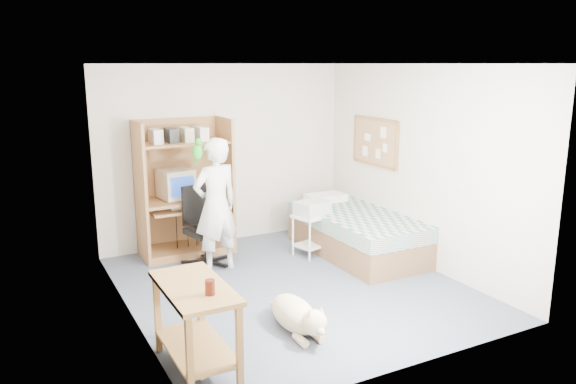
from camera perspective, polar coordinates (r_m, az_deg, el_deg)
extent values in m
plane|color=#4A5264|center=(6.54, 0.44, -9.57)|extent=(4.00, 4.00, 0.00)
cube|color=beige|center=(7.96, -6.39, 3.80)|extent=(3.60, 0.02, 2.50)
cube|color=beige|center=(7.18, 13.22, 2.55)|extent=(0.02, 4.00, 2.50)
cube|color=beige|center=(5.57, -16.08, -0.58)|extent=(0.02, 4.00, 2.50)
cube|color=white|center=(6.04, 0.48, 12.91)|extent=(3.60, 4.00, 0.02)
cube|color=brown|center=(7.37, -14.74, -0.05)|extent=(0.04, 0.60, 1.80)
cube|color=brown|center=(7.71, -6.33, 0.85)|extent=(0.04, 0.60, 1.80)
cube|color=brown|center=(7.79, -11.09, 0.82)|extent=(1.20, 0.02, 1.80)
cube|color=brown|center=(7.55, -10.39, -0.78)|extent=(1.12, 0.60, 0.04)
cube|color=brown|center=(7.50, -10.18, -1.65)|extent=(1.00, 0.50, 0.03)
cube|color=brown|center=(7.41, -10.63, 4.94)|extent=(1.12, 0.55, 0.03)
cube|color=brown|center=(7.74, -10.19, -5.74)|extent=(1.12, 0.60, 0.10)
cube|color=brown|center=(7.60, 6.97, -4.96)|extent=(1.00, 2.00, 0.36)
cube|color=#2F707D|center=(7.52, 7.03, -2.93)|extent=(1.02, 2.02, 0.20)
cube|color=white|center=(8.13, 3.85, -0.63)|extent=(0.55, 0.35, 0.12)
cube|color=brown|center=(4.67, -9.51, -9.54)|extent=(0.50, 1.00, 0.04)
cube|color=brown|center=(4.40, -9.95, -16.58)|extent=(0.05, 0.05, 0.70)
cube|color=brown|center=(4.52, -4.94, -15.58)|extent=(0.05, 0.05, 0.70)
cube|color=brown|center=(5.17, -13.12, -12.01)|extent=(0.05, 0.05, 0.70)
cube|color=brown|center=(5.27, -8.84, -11.32)|extent=(0.05, 0.05, 0.70)
cube|color=brown|center=(4.90, -9.27, -15.28)|extent=(0.46, 0.92, 0.03)
cube|color=#9B6945|center=(7.83, 8.85, 5.05)|extent=(0.03, 0.90, 0.60)
cube|color=brown|center=(7.79, 8.91, 7.31)|extent=(0.04, 0.94, 0.04)
cube|color=brown|center=(7.88, 8.75, 2.82)|extent=(0.04, 0.94, 0.04)
cylinder|color=black|center=(7.28, -8.23, -7.01)|extent=(0.56, 0.56, 0.06)
cylinder|color=black|center=(7.22, -8.27, -5.68)|extent=(0.06, 0.06, 0.37)
cube|color=black|center=(7.15, -8.33, -3.98)|extent=(0.51, 0.51, 0.07)
cube|color=black|center=(7.25, -9.29, -1.26)|extent=(0.40, 0.13, 0.51)
cube|color=black|center=(7.00, -10.00, -3.22)|extent=(0.09, 0.28, 0.04)
cube|color=black|center=(7.23, -6.79, -2.59)|extent=(0.09, 0.28, 0.04)
imported|color=silver|center=(6.84, -7.34, -1.37)|extent=(0.67, 0.51, 1.65)
ellipsoid|color=#148D21|center=(6.66, -9.18, 4.04)|extent=(0.12, 0.12, 0.19)
sphere|color=#148D21|center=(6.61, -9.05, 5.05)|extent=(0.08, 0.08, 0.08)
cone|color=#E24C14|center=(6.57, -8.86, 5.01)|extent=(0.04, 0.04, 0.03)
cylinder|color=#148D21|center=(6.72, -9.35, 3.14)|extent=(0.05, 0.14, 0.12)
ellipsoid|color=beige|center=(5.51, 0.60, -12.26)|extent=(0.34, 0.70, 0.32)
sphere|color=beige|center=(5.17, 2.70, -13.10)|extent=(0.23, 0.23, 0.23)
cone|color=beige|center=(5.08, 2.24, -12.23)|extent=(0.07, 0.07, 0.09)
cone|color=beige|center=(5.14, 3.40, -11.96)|extent=(0.07, 0.07, 0.09)
ellipsoid|color=beige|center=(5.11, 3.26, -13.91)|extent=(0.08, 0.13, 0.08)
cylinder|color=beige|center=(5.84, -1.15, -11.40)|extent=(0.06, 0.22, 0.11)
cube|color=white|center=(7.42, 2.49, -2.43)|extent=(0.54, 0.48, 0.04)
cube|color=white|center=(7.54, 2.46, -5.35)|extent=(0.50, 0.43, 0.03)
cylinder|color=white|center=(7.27, 1.70, -4.96)|extent=(0.03, 0.03, 0.54)
cylinder|color=white|center=(7.47, 4.43, -4.50)|extent=(0.03, 0.03, 0.54)
cylinder|color=white|center=(7.54, 0.52, -4.31)|extent=(0.03, 0.03, 0.54)
cylinder|color=white|center=(7.73, 3.19, -3.89)|extent=(0.03, 0.03, 0.54)
cube|color=#B7B8B3|center=(7.40, 2.50, -1.62)|extent=(0.49, 0.42, 0.18)
cube|color=beige|center=(7.52, -11.35, 0.84)|extent=(0.45, 0.47, 0.38)
cube|color=navy|center=(7.34, -10.68, 0.56)|extent=(0.32, 0.06, 0.26)
cube|color=beige|center=(7.46, -10.10, -1.49)|extent=(0.47, 0.23, 0.03)
cylinder|color=yellow|center=(7.59, -7.98, -0.01)|extent=(0.08, 0.08, 0.12)
cylinder|color=#3A1109|center=(4.45, -7.93, -9.57)|extent=(0.08, 0.08, 0.12)
cube|color=white|center=(4.94, -8.43, -16.97)|extent=(0.30, 0.27, 0.10)
cube|color=#BAB9B4|center=(5.12, -8.74, -15.99)|extent=(0.23, 0.26, 0.08)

